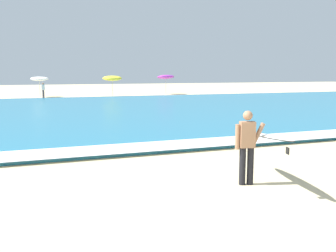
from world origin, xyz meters
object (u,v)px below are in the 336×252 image
beach_umbrella_3 (166,77)px  beach_umbrella_2 (112,78)px  surfer_with_board (258,141)px  beachgoer_near_row_left (43,90)px  beach_umbrella_1 (39,79)px

beach_umbrella_3 → beach_umbrella_2: bearing=-163.8°
beach_umbrella_3 → surfer_with_board: bearing=-107.0°
beach_umbrella_2 → beach_umbrella_3: beach_umbrella_3 is taller
beach_umbrella_2 → beachgoer_near_row_left: size_ratio=1.46×
beach_umbrella_1 → beachgoer_near_row_left: beach_umbrella_1 is taller
surfer_with_board → beach_umbrella_2: 34.16m
surfer_with_board → beach_umbrella_3: size_ratio=1.17×
surfer_with_board → beachgoer_near_row_left: bearing=95.4°
beach_umbrella_1 → beach_umbrella_3: size_ratio=0.93×
beach_umbrella_2 → beach_umbrella_3: size_ratio=0.96×
surfer_with_board → beach_umbrella_3: (11.00, 35.92, 1.04)m
beach_umbrella_2 → beachgoer_near_row_left: 7.33m
beach_umbrella_2 → beach_umbrella_3: bearing=16.2°
surfer_with_board → beach_umbrella_3: bearing=73.0°
surfer_with_board → beachgoer_near_row_left: surfer_with_board is taller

